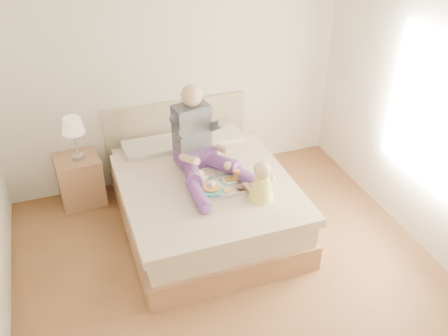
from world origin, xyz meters
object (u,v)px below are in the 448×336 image
object	(u,v)px
nightstand	(80,180)
baby	(261,184)
adult	(200,146)
tray	(221,185)
bed	(202,196)

from	to	relation	value
nightstand	baby	distance (m)	2.19
adult	baby	distance (m)	0.81
tray	bed	bearing A→B (deg)	106.21
baby	bed	bearing A→B (deg)	112.85
bed	tray	xyz separation A→B (m)	(0.10, -0.31, 0.32)
adult	tray	bearing A→B (deg)	-89.06
bed	nightstand	distance (m)	1.44
nightstand	adult	distance (m)	1.53
nightstand	adult	xyz separation A→B (m)	(1.23, -0.70, 0.59)
nightstand	tray	world-z (taller)	tray
nightstand	adult	bearing A→B (deg)	-34.48
bed	adult	distance (m)	0.57
nightstand	baby	world-z (taller)	baby
bed	tray	bearing A→B (deg)	-71.77
adult	baby	size ratio (longest dim) A/B	2.77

